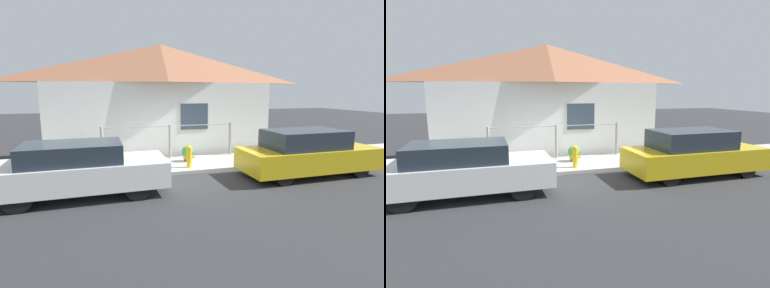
{
  "view_description": "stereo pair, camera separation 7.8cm",
  "coord_description": "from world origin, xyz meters",
  "views": [
    {
      "loc": [
        -2.34,
        -8.71,
        2.57
      ],
      "look_at": [
        0.36,
        0.3,
        0.9
      ],
      "focal_mm": 28.0,
      "sensor_mm": 36.0,
      "label": 1
    },
    {
      "loc": [
        -2.27,
        -8.74,
        2.57
      ],
      "look_at": [
        0.36,
        0.3,
        0.9
      ],
      "focal_mm": 28.0,
      "sensor_mm": 36.0,
      "label": 2
    }
  ],
  "objects": [
    {
      "name": "ground_plane",
      "position": [
        0.0,
        0.0,
        0.0
      ],
      "size": [
        60.0,
        60.0,
        0.0
      ],
      "primitive_type": "plane",
      "color": "#2D2D30"
    },
    {
      "name": "house",
      "position": [
        0.0,
        3.43,
        3.44
      ],
      "size": [
        9.12,
        2.23,
        4.4
      ],
      "color": "white",
      "rests_on": "ground_plane"
    },
    {
      "name": "sidewalk",
      "position": [
        0.0,
        1.04,
        0.06
      ],
      "size": [
        24.0,
        2.08,
        0.11
      ],
      "color": "#B2AFA8",
      "rests_on": "ground_plane"
    },
    {
      "name": "fire_hydrant",
      "position": [
        0.3,
        0.42,
        0.49
      ],
      "size": [
        0.39,
        0.17,
        0.73
      ],
      "color": "yellow",
      "rests_on": "sidewalk"
    },
    {
      "name": "fence",
      "position": [
        0.0,
        1.93,
        0.79
      ],
      "size": [
        4.9,
        0.1,
        1.25
      ],
      "color": "#999993",
      "rests_on": "sidewalk"
    },
    {
      "name": "car_right",
      "position": [
        3.62,
        -1.12,
        0.69
      ],
      "size": [
        4.26,
        1.71,
        1.41
      ],
      "rotation": [
        0.0,
        0.0,
        0.01
      ],
      "color": "gold",
      "rests_on": "ground_plane"
    },
    {
      "name": "car_left",
      "position": [
        -2.95,
        -1.12,
        0.69
      ],
      "size": [
        4.18,
        1.73,
        1.34
      ],
      "rotation": [
        0.0,
        0.0,
        0.02
      ],
      "color": "white",
      "rests_on": "ground_plane"
    },
    {
      "name": "potted_plant_near_hydrant",
      "position": [
        0.5,
        1.27,
        0.42
      ],
      "size": [
        0.44,
        0.44,
        0.56
      ],
      "color": "#9E5638",
      "rests_on": "sidewalk"
    },
    {
      "name": "potted_plant_by_fence",
      "position": [
        -3.06,
        1.83,
        0.48
      ],
      "size": [
        0.49,
        0.49,
        0.64
      ],
      "color": "brown",
      "rests_on": "sidewalk"
    }
  ]
}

